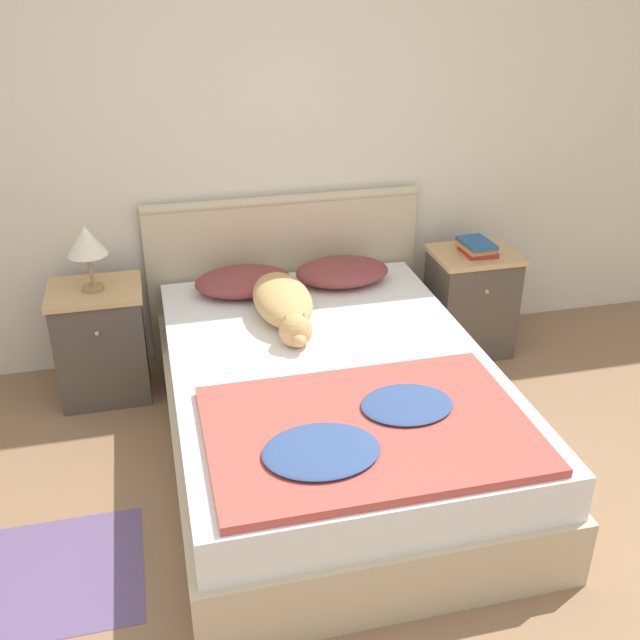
{
  "coord_description": "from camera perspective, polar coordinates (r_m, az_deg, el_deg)",
  "views": [
    {
      "loc": [
        -0.6,
        -1.84,
        2.19
      ],
      "look_at": [
        0.14,
        1.2,
        0.6
      ],
      "focal_mm": 42.0,
      "sensor_mm": 36.0,
      "label": 1
    }
  ],
  "objects": [
    {
      "name": "ground_plane",
      "position": [
        2.92,
        3.06,
        -21.61
      ],
      "size": [
        16.0,
        16.0,
        0.0
      ],
      "primitive_type": "plane",
      "color": "#896647"
    },
    {
      "name": "wall_back",
      "position": [
        4.12,
        -5.15,
        14.06
      ],
      "size": [
        9.0,
        0.06,
        2.55
      ],
      "color": "beige",
      "rests_on": "ground_plane"
    },
    {
      "name": "bed",
      "position": [
        3.51,
        0.82,
        -6.67
      ],
      "size": [
        1.47,
        2.1,
        0.5
      ],
      "color": "#C6B28E",
      "rests_on": "ground_plane"
    },
    {
      "name": "headboard",
      "position": [
        4.32,
        -2.71,
        3.78
      ],
      "size": [
        1.55,
        0.06,
        0.94
      ],
      "color": "#C6B28E",
      "rests_on": "ground_plane"
    },
    {
      "name": "nightstand_left",
      "position": [
        4.08,
        -16.3,
        -1.63
      ],
      "size": [
        0.47,
        0.4,
        0.62
      ],
      "color": "#4C4238",
      "rests_on": "ground_plane"
    },
    {
      "name": "nightstand_right",
      "position": [
        4.44,
        11.37,
        1.39
      ],
      "size": [
        0.47,
        0.4,
        0.62
      ],
      "color": "#4C4238",
      "rests_on": "ground_plane"
    },
    {
      "name": "pillow_left",
      "position": [
        4.02,
        -5.87,
        2.95
      ],
      "size": [
        0.52,
        0.36,
        0.13
      ],
      "color": "brown",
      "rests_on": "bed"
    },
    {
      "name": "pillow_right",
      "position": [
        4.12,
        1.7,
        3.7
      ],
      "size": [
        0.52,
        0.36,
        0.13
      ],
      "color": "brown",
      "rests_on": "bed"
    },
    {
      "name": "quilt",
      "position": [
        2.89,
        3.55,
        -8.31
      ],
      "size": [
        1.24,
        0.86,
        0.06
      ],
      "color": "#BC4C42",
      "rests_on": "bed"
    },
    {
      "name": "dog",
      "position": [
        3.71,
        -2.76,
        1.31
      ],
      "size": [
        0.29,
        0.8,
        0.18
      ],
      "color": "tan",
      "rests_on": "bed"
    },
    {
      "name": "book_stack",
      "position": [
        4.29,
        11.86,
        5.46
      ],
      "size": [
        0.19,
        0.24,
        0.07
      ],
      "color": "#AD2D28",
      "rests_on": "nightstand_right"
    },
    {
      "name": "table_lamp",
      "position": [
        3.84,
        -17.38,
        5.64
      ],
      "size": [
        0.2,
        0.2,
        0.34
      ],
      "color": "#9E7A4C",
      "rests_on": "nightstand_left"
    }
  ]
}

